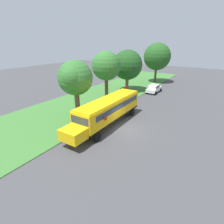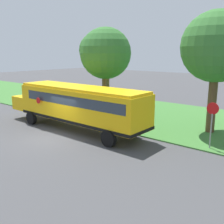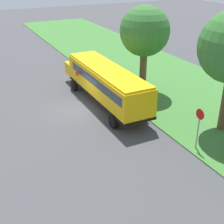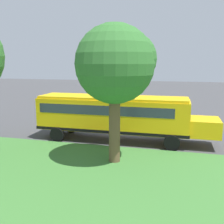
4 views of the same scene
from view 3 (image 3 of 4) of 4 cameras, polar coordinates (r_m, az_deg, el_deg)
name	(u,v)px [view 3 (image 3 of 4)]	position (r m, az deg, el deg)	size (l,w,h in m)	color
ground_plane	(78,109)	(24.94, -6.27, 0.50)	(120.00, 120.00, 0.00)	#424244
grass_verge	(179,88)	(29.52, 12.22, 4.28)	(12.00, 80.00, 0.08)	#3D7533
school_bus	(105,82)	(25.05, -1.26, 5.55)	(2.85, 12.42, 3.16)	yellow
oak_tree_beside_bus	(143,31)	(26.86, 5.69, 14.57)	(4.19, 4.24, 7.50)	brown
stop_sign	(199,124)	(19.61, 15.58, -2.15)	(0.08, 0.68, 2.74)	gray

